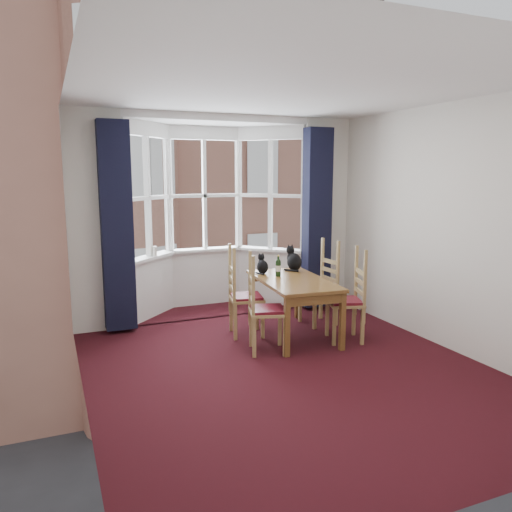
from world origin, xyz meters
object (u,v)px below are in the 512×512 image
dining_table (293,286)px  cat_left (262,266)px  candle_tall (155,251)px  chair_left_near (259,311)px  chair_right_near (352,302)px  chair_left_far (239,298)px  chair_right_far (324,289)px  cat_right (294,260)px  wine_bottle (278,267)px

dining_table → cat_left: cat_left is taller
cat_left → candle_tall: 1.58m
chair_left_near → chair_right_near: size_ratio=1.00×
chair_left_far → chair_right_near: size_ratio=1.00×
chair_right_far → candle_tall: (-2.03, 1.19, 0.47)m
chair_right_far → cat_right: cat_right is taller
dining_table → chair_right_near: size_ratio=1.65×
chair_left_far → wine_bottle: wine_bottle is taller
chair_left_far → chair_right_near: bearing=-30.5°
chair_left_far → dining_table: bearing=-22.8°
chair_left_far → chair_right_near: 1.39m
chair_left_far → chair_right_far: same height
chair_left_near → cat_left: (0.41, 0.86, 0.35)m
cat_left → candle_tall: size_ratio=2.02×
chair_right_near → chair_right_far: bearing=86.7°
wine_bottle → cat_left: bearing=114.6°
dining_table → chair_right_far: bearing=26.1°
candle_tall → cat_left: bearing=-40.5°
dining_table → chair_left_near: size_ratio=1.65×
chair_left_near → cat_left: bearing=64.7°
chair_left_near → chair_right_near: same height
cat_right → wine_bottle: bearing=-142.5°
chair_right_far → cat_left: size_ratio=3.38×
dining_table → cat_right: size_ratio=4.28×
dining_table → chair_left_near: bearing=-148.2°
chair_right_near → wine_bottle: 1.02m
cat_left → dining_table: bearing=-66.3°
chair_right_near → cat_left: bearing=130.5°
chair_right_near → chair_left_far: bearing=149.5°
chair_right_near → candle_tall: (-1.98, 1.95, 0.47)m
chair_right_far → candle_tall: candle_tall is taller
chair_right_near → chair_right_far: 0.75m
chair_left_far → chair_right_far: (1.24, 0.05, 0.00)m
chair_right_near → wine_bottle: size_ratio=3.35×
cat_left → chair_right_far: bearing=-11.6°
chair_left_near → candle_tall: candle_tall is taller
cat_left → cat_right: cat_right is taller
dining_table → chair_right_near: chair_right_near is taller
chair_left_far → cat_right: 0.99m
dining_table → candle_tall: 2.08m
candle_tall → chair_left_far: bearing=-57.5°
dining_table → chair_right_far: chair_right_far is taller
dining_table → wine_bottle: bearing=112.8°
chair_right_near → wine_bottle: wine_bottle is taller
cat_right → candle_tall: 1.94m
chair_left_near → chair_left_far: same height
chair_right_far → wine_bottle: 0.81m
cat_left → candle_tall: candle_tall is taller
chair_left_far → wine_bottle: bearing=-3.2°
cat_right → candle_tall: bearing=149.4°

